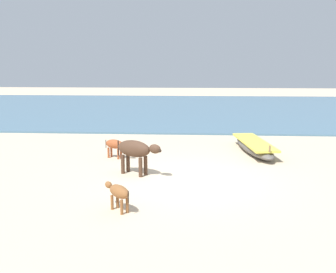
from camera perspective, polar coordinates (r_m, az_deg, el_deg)
name	(u,v)px	position (r m, az deg, el deg)	size (l,w,h in m)	color
ground	(187,179)	(10.51, 2.91, -6.26)	(80.00, 80.00, 0.00)	beige
sea_water	(190,108)	(26.74, 3.33, 4.21)	(60.00, 20.00, 0.08)	slate
fishing_boat_0	(254,146)	(13.83, 12.65, -1.41)	(1.26, 3.67, 0.60)	#5B5651
cow_adult_dark	(135,150)	(10.75, -4.86, -2.04)	(1.41, 0.98, 0.97)	#4C3323
calf_near_brown	(118,192)	(8.23, -7.36, -8.20)	(0.72, 0.73, 0.57)	brown
calf_far_rust	(115,145)	(12.74, -7.82, -1.24)	(0.91, 0.59, 0.62)	#9E4C28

